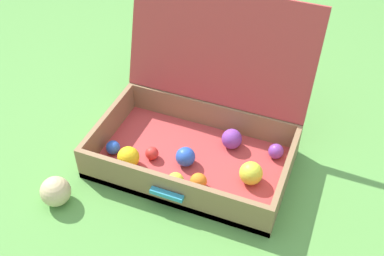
% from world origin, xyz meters
% --- Properties ---
extents(ground_plane, '(16.00, 16.00, 0.00)m').
position_xyz_m(ground_plane, '(0.00, 0.00, 0.00)').
color(ground_plane, '#569342').
extents(open_suitcase, '(0.67, 0.56, 0.52)m').
position_xyz_m(open_suitcase, '(-0.01, 0.11, 0.12)').
color(open_suitcase, '#B23838').
rests_on(open_suitcase, ground).
extents(stray_ball_on_grass, '(0.10, 0.10, 0.10)m').
position_xyz_m(stray_ball_on_grass, '(-0.36, -0.28, 0.05)').
color(stray_ball_on_grass, '#D1B784').
rests_on(stray_ball_on_grass, ground).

